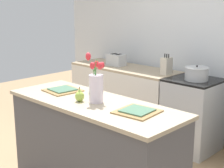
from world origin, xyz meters
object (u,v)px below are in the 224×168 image
plate_setting_left (63,90)px  knife_block (166,66)px  stove_range (193,115)px  plate_setting_right (137,111)px  flower_vase (96,85)px  pear_figurine (80,96)px  toaster (116,60)px  cooking_pot (197,74)px

plate_setting_left → knife_block: 1.56m
stove_range → plate_setting_left: bearing=-110.9°
stove_range → knife_block: size_ratio=3.40×
stove_range → plate_setting_right: 1.69m
stove_range → knife_block: (-0.42, -0.01, 0.57)m
flower_vase → plate_setting_left: size_ratio=1.29×
stove_range → pear_figurine: size_ratio=6.67×
plate_setting_left → plate_setting_right: (0.99, 0.00, 0.00)m
stove_range → plate_setting_left: (-0.60, -1.56, 0.51)m
plate_setting_right → flower_vase: bearing=-176.0°
plate_setting_left → toaster: bearing=114.9°
plate_setting_left → knife_block: knife_block is taller
pear_figurine → cooking_pot: size_ratio=0.48×
toaster → pear_figurine: bearing=-56.0°
flower_vase → pear_figurine: flower_vase is taller
pear_figurine → knife_block: bearing=97.9°
plate_setting_right → knife_block: size_ratio=1.29×
plate_setting_left → knife_block: (0.18, 1.55, 0.06)m
plate_setting_right → cooking_pot: (-0.36, 1.53, 0.03)m
stove_range → knife_block: knife_block is taller
cooking_pot → knife_block: 0.46m
pear_figurine → stove_range: bearing=83.7°
plate_setting_right → toaster: toaster is taller
flower_vase → pear_figurine: bearing=-143.4°
flower_vase → toaster: size_ratio=1.61×
stove_range → plate_setting_right: plate_setting_right is taller
pear_figurine → plate_setting_left: pear_figurine is taller
toaster → cooking_pot: cooking_pot is taller
plate_setting_left → cooking_pot: (0.64, 1.53, 0.03)m
toaster → plate_setting_right: bearing=-42.2°
flower_vase → toaster: flower_vase is taller
pear_figurine → knife_block: knife_block is taller
toaster → plate_setting_left: bearing=-65.1°
plate_setting_right → cooking_pot: cooking_pot is taller
flower_vase → pear_figurine: (-0.12, -0.09, -0.10)m
stove_range → cooking_pot: size_ratio=3.20×
stove_range → flower_vase: 1.72m
plate_setting_left → knife_block: size_ratio=1.29×
plate_setting_right → toaster: size_ratio=1.25×
flower_vase → knife_block: (-0.35, 1.58, -0.08)m
pear_figurine → knife_block: (-0.23, 1.67, 0.02)m
stove_range → toaster: size_ratio=3.28×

